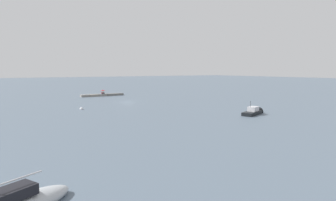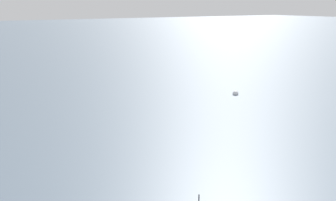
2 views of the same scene
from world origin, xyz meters
The scene contains 1 object.
mooring_buoy_near centered at (13.61, 7.93, 0.12)m, with size 0.70×0.70×0.70m.
Camera 2 is at (-23.43, 41.66, 10.61)m, focal length 45.80 mm.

